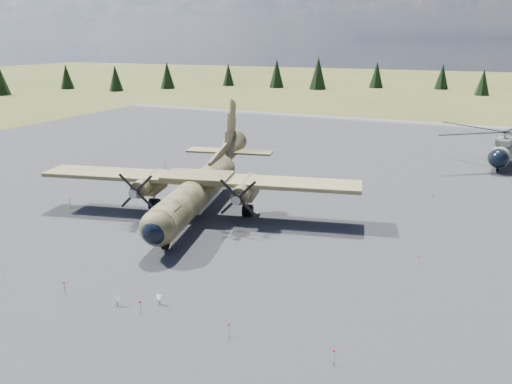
% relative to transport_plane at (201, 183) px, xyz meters
% --- Properties ---
extents(ground, '(500.00, 500.00, 0.00)m').
position_rel_transport_plane_xyz_m(ground, '(4.08, -4.46, -2.84)').
color(ground, brown).
rests_on(ground, ground).
extents(apron, '(120.00, 120.00, 0.04)m').
position_rel_transport_plane_xyz_m(apron, '(4.08, 5.54, -2.84)').
color(apron, '#595A5E').
rests_on(apron, ground).
extents(transport_plane, '(29.90, 26.82, 9.89)m').
position_rel_transport_plane_xyz_m(transport_plane, '(0.00, 0.00, 0.00)').
color(transport_plane, '#393B20').
rests_on(transport_plane, ground).
extents(helicopter_near, '(21.46, 23.36, 4.79)m').
position_rel_transport_plane_xyz_m(helicopter_near, '(26.77, 30.89, 0.56)').
color(helicopter_near, slate).
rests_on(helicopter_near, ground).
extents(info_placard_left, '(0.44, 0.26, 0.64)m').
position_rel_transport_plane_xyz_m(info_placard_left, '(4.18, -17.79, -2.41)').
color(info_placard_left, gray).
rests_on(info_placard_left, ground).
extents(info_placard_right, '(0.44, 0.27, 0.65)m').
position_rel_transport_plane_xyz_m(info_placard_right, '(6.47, -16.56, -2.41)').
color(info_placard_right, gray).
rests_on(info_placard_right, ground).
extents(barrier_fence, '(33.12, 29.62, 0.85)m').
position_rel_transport_plane_xyz_m(barrier_fence, '(3.62, -4.53, -2.33)').
color(barrier_fence, silver).
rests_on(barrier_fence, ground).
extents(treeline, '(286.34, 287.35, 10.81)m').
position_rel_transport_plane_xyz_m(treeline, '(8.77, -3.20, 1.80)').
color(treeline, black).
rests_on(treeline, ground).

